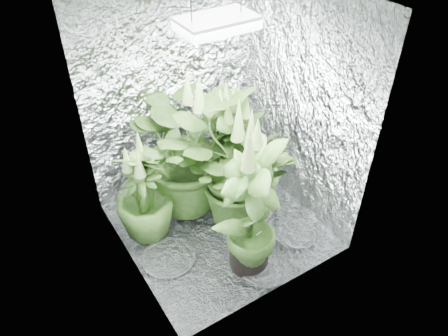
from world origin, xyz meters
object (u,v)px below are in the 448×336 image
at_px(grow_lamp, 217,24).
at_px(plant_d, 144,195).
at_px(plant_a, 186,149).
at_px(plant_e, 240,170).
at_px(plant_c, 222,143).
at_px(plant_b, 235,153).
at_px(plant_f, 251,209).
at_px(circulation_fan, 235,155).

height_order(grow_lamp, plant_d, grow_lamp).
xyz_separation_m(grow_lamp, plant_d, (-0.56, 0.26, -1.39)).
height_order(grow_lamp, plant_a, grow_lamp).
bearing_deg(grow_lamp, plant_e, -3.81).
distance_m(grow_lamp, plant_c, 1.46).
distance_m(plant_b, plant_d, 0.88).
xyz_separation_m(plant_e, plant_f, (-0.22, -0.48, 0.05)).
relative_size(plant_b, circulation_fan, 2.97).
bearing_deg(grow_lamp, plant_c, 54.98).
xyz_separation_m(plant_b, circulation_fan, (0.27, 0.39, -0.37)).
height_order(plant_b, plant_c, plant_b).
height_order(grow_lamp, plant_c, grow_lamp).
xyz_separation_m(plant_a, plant_c, (0.41, 0.06, -0.13)).
height_order(plant_b, circulation_fan, plant_b).
xyz_separation_m(plant_c, plant_f, (-0.36, -0.98, 0.12)).
distance_m(plant_c, plant_e, 0.52).
distance_m(plant_b, plant_e, 0.27).
bearing_deg(plant_b, plant_d, 178.20).
bearing_deg(circulation_fan, plant_d, -157.05).
bearing_deg(grow_lamp, plant_d, 155.20).
relative_size(plant_b, plant_e, 0.98).
distance_m(plant_d, plant_e, 0.81).
relative_size(grow_lamp, plant_a, 0.39).
bearing_deg(circulation_fan, plant_c, -145.18).
distance_m(grow_lamp, plant_d, 1.52).
bearing_deg(plant_a, grow_lamp, -81.28).
xyz_separation_m(plant_b, plant_c, (0.03, 0.26, -0.05)).
bearing_deg(plant_f, circulation_fan, 61.55).
bearing_deg(plant_f, plant_b, 64.97).
relative_size(plant_e, plant_f, 0.90).
bearing_deg(plant_d, plant_a, 18.31).
relative_size(grow_lamp, plant_c, 0.47).
bearing_deg(grow_lamp, plant_a, 98.72).
bearing_deg(plant_b, grow_lamp, -143.81).
xyz_separation_m(plant_c, plant_e, (-0.14, -0.50, 0.07)).
xyz_separation_m(plant_d, circulation_fan, (1.14, 0.36, -0.27)).
distance_m(plant_a, plant_f, 0.91).
xyz_separation_m(plant_b, plant_d, (-0.87, 0.03, -0.10)).
bearing_deg(plant_e, plant_b, 64.70).
relative_size(plant_d, circulation_fan, 2.49).
relative_size(plant_c, plant_d, 1.10).
height_order(plant_d, plant_f, plant_f).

